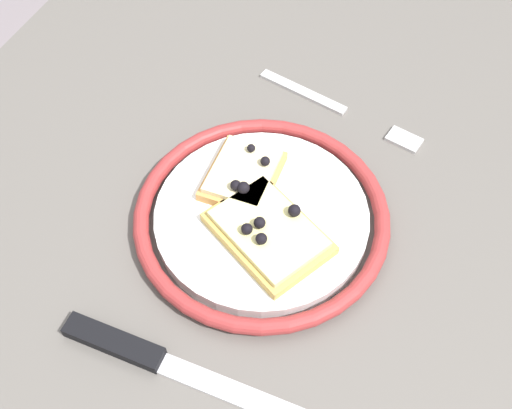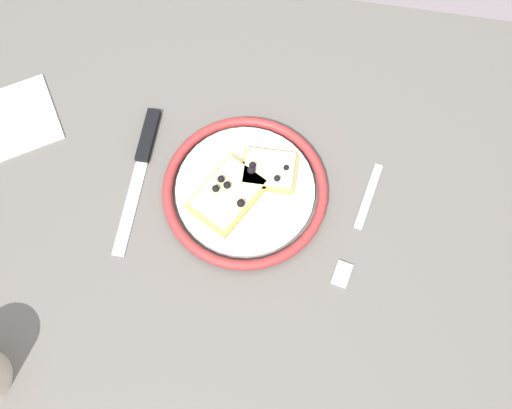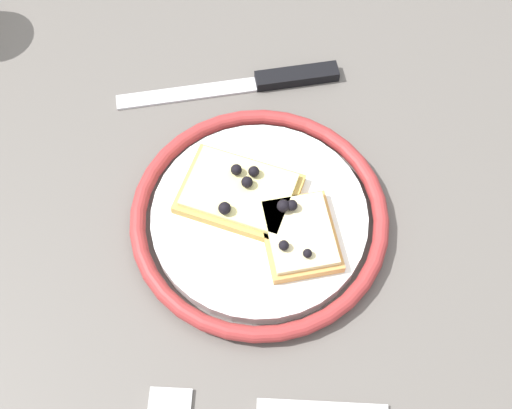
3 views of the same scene
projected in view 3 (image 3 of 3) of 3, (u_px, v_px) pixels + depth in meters
ground_plane at (250, 401)px, 1.33m from camera, size 6.00×6.00×0.00m
dining_table at (244, 265)px, 0.74m from camera, size 1.08×0.81×0.78m
plate at (260, 220)px, 0.64m from camera, size 0.25×0.25×0.02m
pizza_slice_near at (241, 192)px, 0.64m from camera, size 0.12×0.13×0.03m
pizza_slice_far at (299, 234)px, 0.62m from camera, size 0.08×0.07×0.03m
knife at (267, 81)px, 0.73m from camera, size 0.02×0.24×0.01m
fork at (265, 406)px, 0.57m from camera, size 0.06×0.20×0.00m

